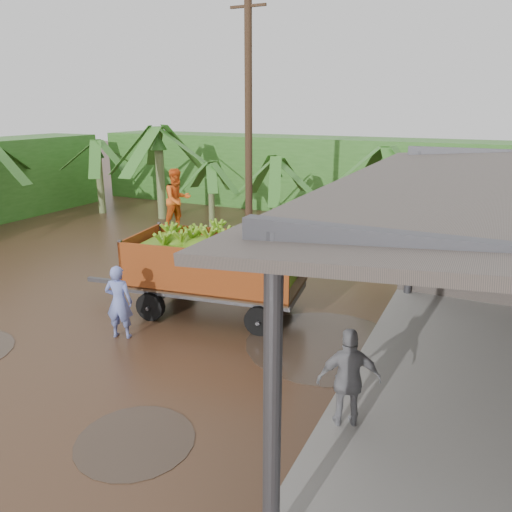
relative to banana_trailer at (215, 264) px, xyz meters
The scene contains 7 objects.
ground 2.87m from the banana_trailer, 114.79° to the right, with size 100.00×100.00×0.00m, color black.
hedge_north 14.03m from the banana_trailer, 102.64° to the left, with size 22.00×3.00×3.60m, color #2D661E.
banana_trailer is the anchor object (origin of this frame).
man_blue 2.55m from the banana_trailer, 120.26° to the right, with size 0.63×0.41×1.73m, color #6B7AC3.
man_grey 5.43m from the banana_trailer, 36.45° to the right, with size 1.04×0.43×1.78m, color gray.
utility_pole 5.64m from the banana_trailer, 106.15° to the left, with size 1.20×0.24×8.63m.
banana_plants 8.29m from the banana_trailer, 150.46° to the left, with size 24.81×20.48×4.32m.
Camera 1 is at (7.16, -7.96, 5.16)m, focal length 35.00 mm.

